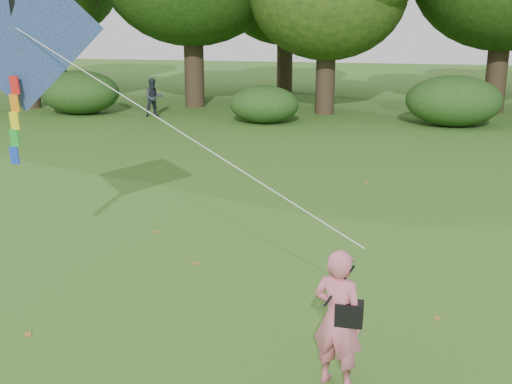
# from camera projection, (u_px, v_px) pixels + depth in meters

# --- Properties ---
(ground) EXTENTS (100.00, 100.00, 0.00)m
(ground) POSITION_uv_depth(u_px,v_px,m) (306.00, 360.00, 7.74)
(ground) COLOR #265114
(ground) RESTS_ON ground
(man_kite_flyer) EXTENTS (0.69, 0.57, 1.61)m
(man_kite_flyer) POSITION_uv_depth(u_px,v_px,m) (338.00, 319.00, 7.01)
(man_kite_flyer) COLOR #D4647A
(man_kite_flyer) RESTS_ON ground
(bystander_left) EXTENTS (0.95, 0.90, 1.54)m
(bystander_left) POSITION_uv_depth(u_px,v_px,m) (154.00, 98.00, 25.99)
(bystander_left) COLOR #272B35
(bystander_left) RESTS_ON ground
(crossbody_bag) EXTENTS (0.43, 0.20, 0.68)m
(crossbody_bag) POSITION_uv_depth(u_px,v_px,m) (349.00, 312.00, 6.93)
(crossbody_bag) COLOR black
(crossbody_bag) RESTS_ON ground
(flying_kite) EXTENTS (6.25, 2.31, 3.41)m
(flying_kite) POSITION_uv_depth(u_px,v_px,m) (15.00, 31.00, 8.95)
(flying_kite) COLOR #24609D
(flying_kite) RESTS_ON ground
(shrub_band) EXTENTS (39.15, 3.22, 1.88)m
(shrub_band) POSITION_uv_depth(u_px,v_px,m) (352.00, 101.00, 24.24)
(shrub_band) COLOR #264919
(shrub_band) RESTS_ON ground
(fallen_leaves) EXTENTS (7.61, 15.75, 0.01)m
(fallen_leaves) POSITION_uv_depth(u_px,v_px,m) (282.00, 260.00, 10.85)
(fallen_leaves) COLOR olive
(fallen_leaves) RESTS_ON ground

